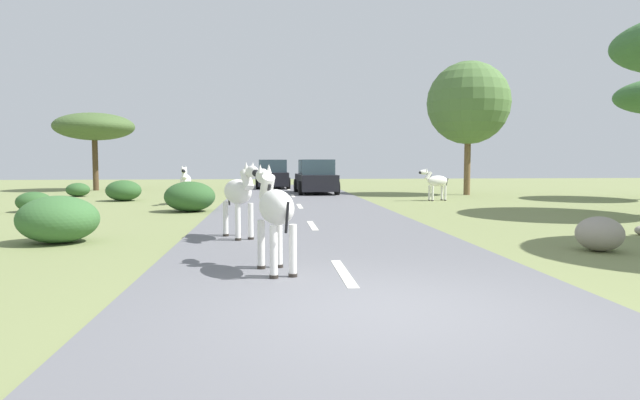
# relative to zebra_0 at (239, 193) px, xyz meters

# --- Properties ---
(ground_plane) EXTENTS (90.00, 90.00, 0.00)m
(ground_plane) POSITION_rel_zebra_0_xyz_m (1.99, -5.83, -1.04)
(ground_plane) COLOR olive
(road) EXTENTS (6.00, 64.00, 0.05)m
(road) POSITION_rel_zebra_0_xyz_m (1.76, -5.83, -1.02)
(road) COLOR slate
(road) RESTS_ON ground_plane
(lane_markings) EXTENTS (0.16, 56.00, 0.01)m
(lane_markings) POSITION_rel_zebra_0_xyz_m (1.76, -6.83, -0.99)
(lane_markings) COLOR silver
(lane_markings) RESTS_ON road
(zebra_0) EXTENTS (0.98, 1.66, 1.66)m
(zebra_0) POSITION_rel_zebra_0_xyz_m (0.00, 0.00, 0.00)
(zebra_0) COLOR silver
(zebra_0) RESTS_ON road
(zebra_1) EXTENTS (0.73, 1.70, 1.63)m
(zebra_1) POSITION_rel_zebra_0_xyz_m (0.73, -3.62, -0.02)
(zebra_1) COLOR silver
(zebra_1) RESTS_ON road
(zebra_2) EXTENTS (1.46, 0.67, 1.41)m
(zebra_2) POSITION_rel_zebra_0_xyz_m (7.82, 11.07, -0.20)
(zebra_2) COLOR silver
(zebra_2) RESTS_ON ground_plane
(zebra_3) EXTENTS (0.50, 1.64, 1.55)m
(zebra_3) POSITION_rel_zebra_0_xyz_m (-2.67, 10.08, -0.12)
(zebra_3) COLOR silver
(zebra_3) RESTS_ON ground_plane
(car_0) EXTENTS (2.14, 4.40, 1.74)m
(car_0) POSITION_rel_zebra_0_xyz_m (3.03, 16.06, -0.19)
(car_0) COLOR black
(car_0) RESTS_ON road
(car_1) EXTENTS (2.14, 4.40, 1.74)m
(car_1) POSITION_rel_zebra_0_xyz_m (0.81, 21.69, -0.19)
(car_1) COLOR black
(car_1) RESTS_ON road
(tree_3) EXTENTS (4.51, 4.51, 4.48)m
(tree_3) POSITION_rel_zebra_0_xyz_m (-9.43, 20.86, 2.63)
(tree_3) COLOR #4C3823
(tree_3) RESTS_ON ground_plane
(tree_5) EXTENTS (4.13, 4.13, 6.69)m
(tree_5) POSITION_rel_zebra_0_xyz_m (10.62, 14.86, 3.57)
(tree_5) COLOR brown
(tree_5) RESTS_ON ground_plane
(bush_0) EXTENTS (1.49, 1.34, 0.90)m
(bush_0) POSITION_rel_zebra_0_xyz_m (-5.62, 12.19, -0.59)
(bush_0) COLOR #2D5628
(bush_0) RESTS_ON ground_plane
(bush_1) EXTENTS (1.15, 1.03, 0.69)m
(bush_1) POSITION_rel_zebra_0_xyz_m (-7.32, 7.32, -0.70)
(bush_1) COLOR #2D5628
(bush_1) RESTS_ON ground_plane
(bush_2) EXTENTS (1.10, 0.99, 0.66)m
(bush_2) POSITION_rel_zebra_0_xyz_m (-8.57, 15.31, -0.71)
(bush_2) COLOR #2D5628
(bush_2) RESTS_ON ground_plane
(bush_3) EXTENTS (1.67, 1.51, 1.00)m
(bush_3) POSITION_rel_zebra_0_xyz_m (-3.81, 0.03, -0.54)
(bush_3) COLOR #386633
(bush_3) RESTS_ON ground_plane
(bush_4) EXTENTS (1.72, 1.55, 1.03)m
(bush_4) POSITION_rel_zebra_0_xyz_m (-2.06, 6.95, -0.53)
(bush_4) COLOR #2D5628
(bush_4) RESTS_ON ground_plane
(rock_0) EXTENTS (0.87, 0.90, 0.67)m
(rock_0) POSITION_rel_zebra_0_xyz_m (6.98, -2.02, -0.71)
(rock_0) COLOR gray
(rock_0) RESTS_ON ground_plane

